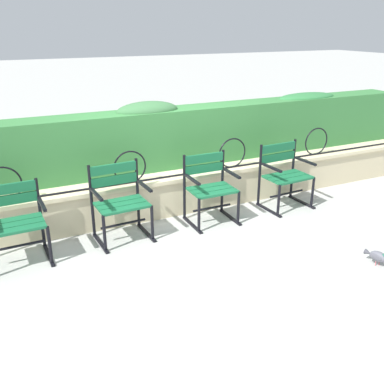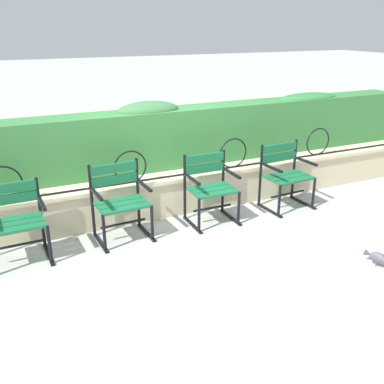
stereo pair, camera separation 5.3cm
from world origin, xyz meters
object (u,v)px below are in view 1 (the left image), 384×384
park_chair_centre_left (120,200)px  pigeon_near_chairs (378,256)px  park_chair_leftmost (14,221)px  park_chair_rightmost (284,173)px  park_chair_centre_right (209,186)px

park_chair_centre_left → pigeon_near_chairs: park_chair_centre_left is taller
park_chair_leftmost → park_chair_centre_left: 1.16m
park_chair_centre_left → park_chair_rightmost: bearing=-0.8°
park_chair_centre_right → pigeon_near_chairs: (1.07, -1.78, -0.35)m
park_chair_rightmost → park_chair_centre_right: bearing=179.7°
park_chair_rightmost → pigeon_near_chairs: (-0.08, -1.77, -0.36)m
park_chair_leftmost → park_chair_centre_right: (2.32, 0.02, 0.01)m
park_chair_leftmost → pigeon_near_chairs: park_chair_leftmost is taller
park_chair_centre_right → park_chair_rightmost: 1.15m
park_chair_centre_left → pigeon_near_chairs: bearing=-39.0°
park_chair_leftmost → pigeon_near_chairs: (3.39, -1.76, -0.35)m
park_chair_centre_right → pigeon_near_chairs: size_ratio=2.99×
park_chair_leftmost → park_chair_centre_left: (1.16, 0.05, 0.01)m
park_chair_centre_left → pigeon_near_chairs: size_ratio=3.07×
park_chair_leftmost → park_chair_centre_right: size_ratio=0.96×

